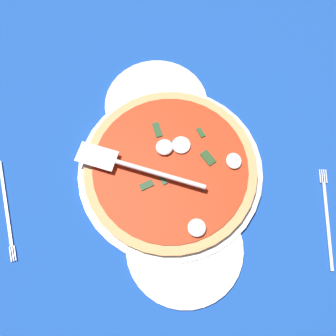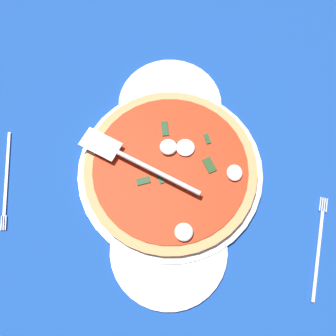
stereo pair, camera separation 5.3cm
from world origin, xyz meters
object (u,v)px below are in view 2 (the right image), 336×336
Objects in this scene: pizza at (169,169)px; place_setting_far at (331,259)px; dinner_plate_left at (170,104)px; pizza_server at (136,162)px; dinner_plate_right at (169,250)px.

place_setting_far is (15.52, 33.70, -1.81)cm from pizza.
dinner_plate_left is 17.87cm from pizza_server.
place_setting_far is (-1.04, 32.20, -0.15)cm from dinner_plate_right.
dinner_plate_left is at bearing -175.41° from dinner_plate_right.
pizza is at bearing -156.82° from pizza_server.
dinner_plate_left is 16.56cm from pizza.
place_setting_far is at bearing 91.85° from dinner_plate_right.
place_setting_far reaches higher than dinner_plate_left.
pizza_server is (16.47, -5.51, 4.19)cm from dinner_plate_left.
place_setting_far is (15.49, 40.36, -4.34)cm from pizza_server.
pizza_server is at bearing -153.73° from dinner_plate_right.
dinner_plate_left is at bearing -176.01° from pizza.
dinner_plate_left is 0.64× the size of pizza.
pizza_server is at bearing 77.81° from place_setting_far.
dinner_plate_left is 33.11cm from dinner_plate_right.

